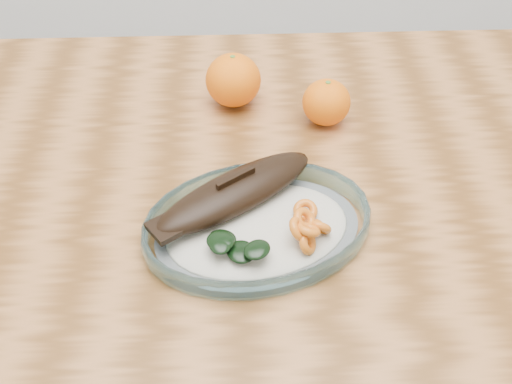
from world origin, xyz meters
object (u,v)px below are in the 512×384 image
at_px(plated_meal, 257,222).
at_px(orange_left, 233,80).
at_px(orange_right, 326,102).
at_px(dining_table, 239,215).

distance_m(plated_meal, orange_left, 0.30).
relative_size(orange_left, orange_right, 1.19).
height_order(dining_table, orange_left, orange_left).
bearing_deg(dining_table, plated_meal, -80.62).
distance_m(dining_table, plated_meal, 0.18).
xyz_separation_m(plated_meal, orange_left, (-0.03, 0.30, 0.03)).
bearing_deg(orange_left, plated_meal, -85.03).
xyz_separation_m(plated_meal, orange_right, (0.12, 0.24, 0.02)).
bearing_deg(plated_meal, orange_left, 80.20).
height_order(dining_table, plated_meal, plated_meal).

